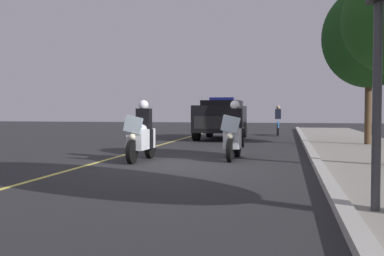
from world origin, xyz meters
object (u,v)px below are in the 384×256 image
object	(u,v)px
police_motorcycle_lead_right	(234,135)
police_suv	(221,117)
traffic_light	(379,10)
police_motorcycle_lead_left	(142,136)
cyclist_background	(278,120)
tree_far_back	(369,37)

from	to	relation	value
police_motorcycle_lead_right	police_suv	world-z (taller)	police_suv
police_motorcycle_lead_right	police_suv	xyz separation A→B (m)	(-9.22, -1.65, 0.37)
police_suv	traffic_light	xyz separation A→B (m)	(16.18, 4.33, 1.69)
police_motorcycle_lead_right	police_suv	size ratio (longest dim) A/B	0.43
police_motorcycle_lead_left	cyclist_background	xyz separation A→B (m)	(-13.82, 3.52, 0.14)
police_motorcycle_lead_right	police_suv	distance (m)	9.37
traffic_light	police_motorcycle_lead_right	bearing A→B (deg)	-158.99
cyclist_background	traffic_light	xyz separation A→B (m)	(19.82, 1.65, 1.91)
police_suv	cyclist_background	xyz separation A→B (m)	(-3.64, 2.68, -0.22)
police_motorcycle_lead_right	tree_far_back	world-z (taller)	tree_far_back
tree_far_back	police_suv	bearing A→B (deg)	-120.10
police_suv	cyclist_background	size ratio (longest dim) A/B	2.82
police_motorcycle_lead_right	police_suv	bearing A→B (deg)	-169.83
police_motorcycle_lead_right	traffic_light	distance (m)	7.73
police_motorcycle_lead_left	cyclist_background	distance (m)	14.26
police_motorcycle_lead_right	tree_far_back	bearing A→B (deg)	140.56
police_motorcycle_lead_left	traffic_light	distance (m)	8.18
tree_far_back	police_motorcycle_lead_right	bearing A→B (deg)	-39.44
police_motorcycle_lead_right	cyclist_background	xyz separation A→B (m)	(-12.86, 1.02, 0.14)
traffic_light	tree_far_back	size ratio (longest dim) A/B	0.59
police_motorcycle_lead_right	tree_far_back	distance (m)	8.06
police_motorcycle_lead_left	police_motorcycle_lead_right	size ratio (longest dim) A/B	1.00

